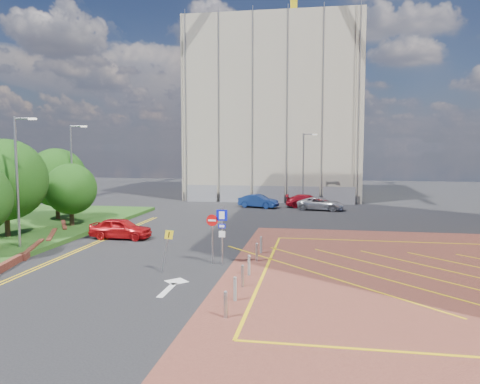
% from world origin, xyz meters
% --- Properties ---
extents(ground, '(140.00, 140.00, 0.00)m').
position_xyz_m(ground, '(0.00, 0.00, 0.00)').
color(ground, black).
rests_on(ground, ground).
extents(retaining_wall, '(6.06, 20.33, 0.40)m').
position_xyz_m(retaining_wall, '(-11.80, 2.00, 0.20)').
color(retaining_wall, brown).
rests_on(retaining_wall, ground).
extents(tree_b, '(5.60, 5.60, 6.74)m').
position_xyz_m(tree_b, '(-15.50, 5.00, 4.24)').
color(tree_b, '#3D2B1C').
rests_on(tree_b, grass_bed).
extents(tree_c, '(4.00, 4.00, 4.90)m').
position_xyz_m(tree_c, '(-13.50, 10.00, 3.19)').
color(tree_c, '#3D2B1C').
rests_on(tree_c, grass_bed).
extents(tree_d, '(5.00, 5.00, 6.08)m').
position_xyz_m(tree_d, '(-16.50, 13.00, 3.87)').
color(tree_d, '#3D2B1C').
rests_on(tree_d, grass_bed).
extents(lamp_left_near, '(1.53, 0.16, 8.00)m').
position_xyz_m(lamp_left_near, '(-12.42, 2.00, 4.66)').
color(lamp_left_near, '#9EA0A8').
rests_on(lamp_left_near, grass_bed).
extents(lamp_left_far, '(1.53, 0.16, 8.00)m').
position_xyz_m(lamp_left_far, '(-14.42, 12.00, 4.66)').
color(lamp_left_far, '#9EA0A8').
rests_on(lamp_left_far, grass_bed).
extents(lamp_back, '(1.53, 0.16, 8.00)m').
position_xyz_m(lamp_back, '(4.08, 28.00, 4.36)').
color(lamp_back, '#9EA0A8').
rests_on(lamp_back, ground).
extents(sign_cluster, '(1.17, 0.12, 3.20)m').
position_xyz_m(sign_cluster, '(0.30, 0.98, 1.95)').
color(sign_cluster, '#9EA0A8').
rests_on(sign_cluster, ground).
extents(warning_sign, '(0.65, 0.40, 2.25)m').
position_xyz_m(warning_sign, '(-1.95, -1.19, 1.43)').
color(warning_sign, '#9EA0A8').
rests_on(warning_sign, ground).
extents(bollard_row, '(0.14, 11.14, 0.90)m').
position_xyz_m(bollard_row, '(2.30, -1.67, 0.47)').
color(bollard_row, '#9EA0A8').
rests_on(bollard_row, forecourt).
extents(construction_building, '(21.20, 19.20, 22.00)m').
position_xyz_m(construction_building, '(0.00, 40.00, 11.00)').
color(construction_building, '#B2A992').
rests_on(construction_building, ground).
extents(construction_fence, '(21.60, 0.06, 2.00)m').
position_xyz_m(construction_fence, '(1.00, 30.00, 1.00)').
color(construction_fence, gray).
rests_on(construction_fence, ground).
extents(car_red_left, '(4.37, 1.81, 1.48)m').
position_xyz_m(car_red_left, '(-8.07, 6.99, 0.74)').
color(car_red_left, '#B70F13').
rests_on(car_red_left, ground).
extents(car_blue_back, '(4.52, 2.70, 1.41)m').
position_xyz_m(car_blue_back, '(-0.67, 25.66, 0.70)').
color(car_blue_back, navy).
rests_on(car_blue_back, ground).
extents(car_red_back, '(4.90, 2.19, 1.40)m').
position_xyz_m(car_red_back, '(4.60, 26.63, 0.70)').
color(car_red_back, maroon).
rests_on(car_red_back, ground).
extents(car_silver_back, '(5.09, 3.03, 1.32)m').
position_xyz_m(car_silver_back, '(5.97, 24.71, 0.66)').
color(car_silver_back, '#B5B5BC').
rests_on(car_silver_back, ground).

